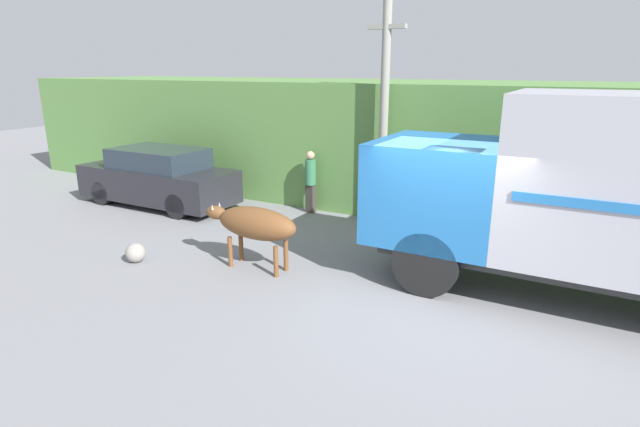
% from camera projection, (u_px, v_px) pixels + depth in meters
% --- Properties ---
extents(ground_plane, '(60.00, 60.00, 0.00)m').
position_uv_depth(ground_plane, '(440.00, 298.00, 8.38)').
color(ground_plane, gray).
extents(hillside_embankment, '(32.00, 5.04, 3.35)m').
position_uv_depth(hillside_embankment, '(510.00, 148.00, 13.14)').
color(hillside_embankment, '#568442').
rests_on(hillside_embankment, ground_plane).
extents(building_backdrop, '(4.68, 2.70, 2.57)m').
position_uv_depth(building_backdrop, '(290.00, 150.00, 15.26)').
color(building_backdrop, '#C6B793').
rests_on(building_backdrop, ground_plane).
extents(cargo_truck, '(7.43, 2.30, 3.37)m').
position_uv_depth(cargo_truck, '(625.00, 196.00, 7.56)').
color(cargo_truck, '#2D2D2D').
rests_on(cargo_truck, ground_plane).
extents(brown_cow, '(2.06, 0.62, 1.22)m').
position_uv_depth(brown_cow, '(255.00, 224.00, 9.40)').
color(brown_cow, brown).
rests_on(brown_cow, ground_plane).
extents(parked_suv, '(4.59, 1.71, 1.61)m').
position_uv_depth(parked_suv, '(158.00, 178.00, 13.84)').
color(parked_suv, '#232328').
rests_on(parked_suv, ground_plane).
extents(pedestrian_on_hill, '(0.32, 0.32, 1.65)m').
position_uv_depth(pedestrian_on_hill, '(311.00, 178.00, 13.08)').
color(pedestrian_on_hill, '#38332D').
rests_on(pedestrian_on_hill, ground_plane).
extents(utility_pole, '(0.90, 0.20, 5.23)m').
position_uv_depth(utility_pole, '(384.00, 111.00, 11.67)').
color(utility_pole, gray).
rests_on(utility_pole, ground_plane).
extents(roadside_rock, '(0.39, 0.39, 0.39)m').
position_uv_depth(roadside_rock, '(136.00, 253.00, 9.88)').
color(roadside_rock, gray).
rests_on(roadside_rock, ground_plane).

